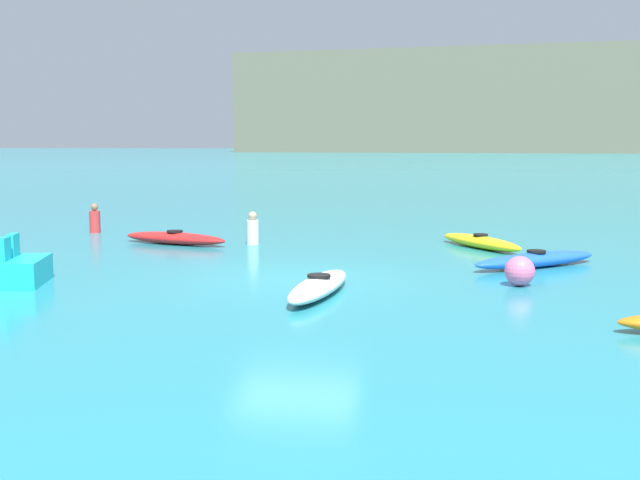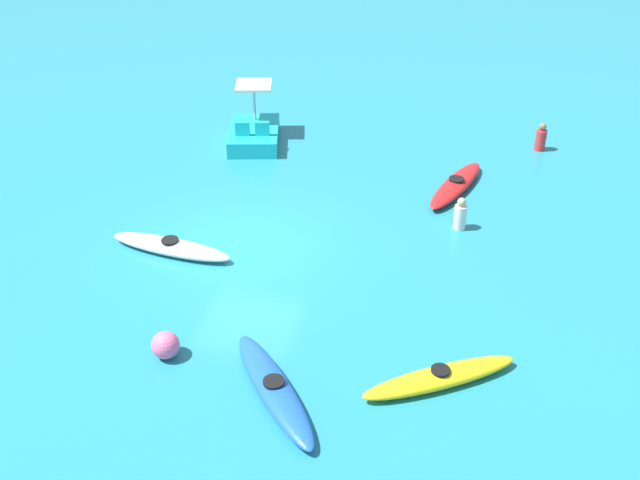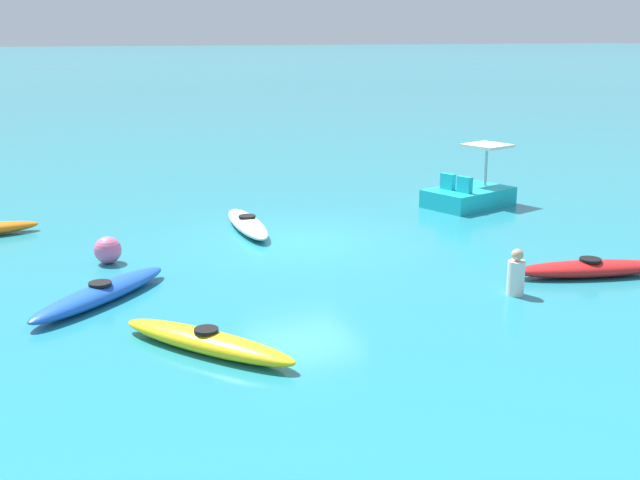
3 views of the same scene
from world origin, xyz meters
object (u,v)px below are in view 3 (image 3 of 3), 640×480
at_px(kayak_blue, 101,293).
at_px(buoy_pink, 108,250).
at_px(kayak_red, 590,268).
at_px(pedal_boat_cyan, 469,194).
at_px(kayak_yellow, 207,341).
at_px(kayak_white, 247,224).
at_px(person_near_shore, 516,275).

distance_m(kayak_blue, buoy_pink, 2.49).
bearing_deg(kayak_red, pedal_boat_cyan, -103.58).
bearing_deg(kayak_blue, kayak_red, 165.36).
distance_m(kayak_yellow, pedal_boat_cyan, 11.90).
bearing_deg(kayak_white, kayak_red, 128.35).
bearing_deg(person_near_shore, pedal_boat_cyan, -118.10).
height_order(kayak_blue, kayak_yellow, same).
relative_size(kayak_blue, kayak_yellow, 1.02).
bearing_deg(kayak_white, person_near_shore, 113.95).
bearing_deg(kayak_yellow, buoy_pink, -83.69).
relative_size(pedal_boat_cyan, buoy_pink, 4.75).
bearing_deg(person_near_shore, kayak_white, -66.05).
bearing_deg(pedal_boat_cyan, kayak_white, 1.08).
bearing_deg(buoy_pink, kayak_red, 150.78).
height_order(kayak_red, kayak_blue, same).
xyz_separation_m(kayak_white, pedal_boat_cyan, (-6.59, -0.12, 0.17)).
height_order(kayak_red, buoy_pink, buoy_pink).
height_order(buoy_pink, person_near_shore, person_near_shore).
relative_size(kayak_red, pedal_boat_cyan, 1.19).
bearing_deg(kayak_blue, buoy_pink, -102.10).
distance_m(kayak_red, kayak_blue, 9.45).
height_order(kayak_blue, kayak_white, same).
distance_m(kayak_blue, pedal_boat_cyan, 11.46).
height_order(kayak_yellow, buoy_pink, buoy_pink).
height_order(kayak_red, pedal_boat_cyan, pedal_boat_cyan).
xyz_separation_m(kayak_yellow, pedal_boat_cyan, (-9.58, -7.06, 0.17)).
xyz_separation_m(kayak_red, kayak_blue, (9.14, -2.39, -0.00)).
relative_size(kayak_yellow, pedal_boat_cyan, 1.10).
xyz_separation_m(kayak_blue, person_near_shore, (-7.08, 2.70, 0.22)).
relative_size(kayak_red, person_near_shore, 3.66).
distance_m(kayak_blue, person_near_shore, 7.58).
height_order(kayak_red, kayak_yellow, same).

